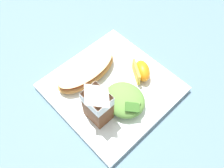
{
  "coord_description": "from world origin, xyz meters",
  "views": [
    {
      "loc": [
        -0.24,
        0.23,
        0.53
      ],
      "look_at": [
        0.0,
        0.0,
        0.03
      ],
      "focal_mm": 38.95,
      "sensor_mm": 36.0,
      "label": 1
    }
  ],
  "objects_px": {
    "green_salad_pile": "(124,100)",
    "milk_carton": "(97,103)",
    "orange_wedge_front": "(142,71)",
    "cheesy_pizza_bread": "(86,71)",
    "white_plate": "(112,88)"
  },
  "relations": [
    {
      "from": "cheesy_pizza_bread",
      "to": "orange_wedge_front",
      "type": "bearing_deg",
      "value": -134.56
    },
    {
      "from": "cheesy_pizza_bread",
      "to": "green_salad_pile",
      "type": "xyz_separation_m",
      "value": [
        -0.13,
        -0.01,
        0.0
      ]
    },
    {
      "from": "milk_carton",
      "to": "orange_wedge_front",
      "type": "relative_size",
      "value": 1.57
    },
    {
      "from": "cheesy_pizza_bread",
      "to": "orange_wedge_front",
      "type": "distance_m",
      "value": 0.14
    },
    {
      "from": "cheesy_pizza_bread",
      "to": "milk_carton",
      "type": "bearing_deg",
      "value": 152.63
    },
    {
      "from": "cheesy_pizza_bread",
      "to": "orange_wedge_front",
      "type": "height_order",
      "value": "orange_wedge_front"
    },
    {
      "from": "white_plate",
      "to": "green_salad_pile",
      "type": "distance_m",
      "value": 0.06
    },
    {
      "from": "white_plate",
      "to": "cheesy_pizza_bread",
      "type": "bearing_deg",
      "value": 18.1
    },
    {
      "from": "milk_carton",
      "to": "orange_wedge_front",
      "type": "bearing_deg",
      "value": -86.81
    },
    {
      "from": "orange_wedge_front",
      "to": "milk_carton",
      "type": "bearing_deg",
      "value": 93.19
    },
    {
      "from": "milk_carton",
      "to": "orange_wedge_front",
      "type": "height_order",
      "value": "milk_carton"
    },
    {
      "from": "green_salad_pile",
      "to": "orange_wedge_front",
      "type": "relative_size",
      "value": 1.44
    },
    {
      "from": "green_salad_pile",
      "to": "milk_carton",
      "type": "bearing_deg",
      "value": 72.82
    },
    {
      "from": "white_plate",
      "to": "orange_wedge_front",
      "type": "xyz_separation_m",
      "value": [
        -0.03,
        -0.08,
        0.03
      ]
    },
    {
      "from": "green_salad_pile",
      "to": "milk_carton",
      "type": "distance_m",
      "value": 0.08
    }
  ]
}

